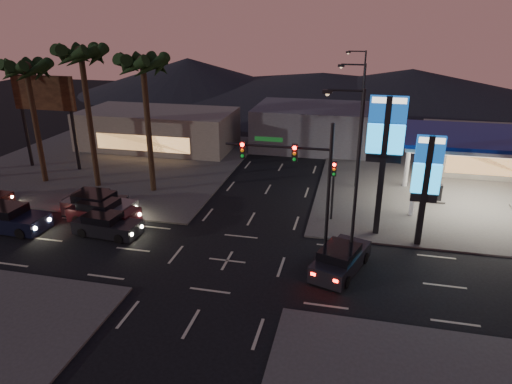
% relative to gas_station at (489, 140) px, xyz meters
% --- Properties ---
extents(ground, '(140.00, 140.00, 0.00)m').
position_rel_gas_station_xyz_m(ground, '(-16.00, -12.00, -5.08)').
color(ground, black).
rests_on(ground, ground).
extents(corner_lot_ne, '(24.00, 24.00, 0.12)m').
position_rel_gas_station_xyz_m(corner_lot_ne, '(0.00, 4.00, -5.02)').
color(corner_lot_ne, '#47443F').
rests_on(corner_lot_ne, ground).
extents(corner_lot_nw, '(24.00, 24.00, 0.12)m').
position_rel_gas_station_xyz_m(corner_lot_nw, '(-32.00, 4.00, -5.02)').
color(corner_lot_nw, '#47443F').
rests_on(corner_lot_nw, ground).
extents(gas_station, '(12.20, 8.20, 5.47)m').
position_rel_gas_station_xyz_m(gas_station, '(0.00, 0.00, 0.00)').
color(gas_station, silver).
rests_on(gas_station, ground).
extents(convenience_store, '(10.00, 6.00, 4.00)m').
position_rel_gas_station_xyz_m(convenience_store, '(2.00, 9.00, -3.08)').
color(convenience_store, '#726B5B').
rests_on(convenience_store, ground).
extents(pylon_sign_tall, '(2.20, 0.35, 9.00)m').
position_rel_gas_station_xyz_m(pylon_sign_tall, '(-7.50, -6.50, 1.31)').
color(pylon_sign_tall, black).
rests_on(pylon_sign_tall, ground).
extents(pylon_sign_short, '(1.60, 0.35, 7.00)m').
position_rel_gas_station_xyz_m(pylon_sign_short, '(-5.00, -7.50, -0.42)').
color(pylon_sign_short, black).
rests_on(pylon_sign_short, ground).
extents(traffic_signal_mast, '(6.10, 0.39, 8.00)m').
position_rel_gas_station_xyz_m(traffic_signal_mast, '(-12.24, -10.01, 0.15)').
color(traffic_signal_mast, black).
rests_on(traffic_signal_mast, ground).
extents(pedestal_signal, '(0.32, 0.39, 4.30)m').
position_rel_gas_station_xyz_m(pedestal_signal, '(-10.50, -5.02, -2.16)').
color(pedestal_signal, black).
rests_on(pedestal_signal, ground).
extents(streetlight_near, '(2.14, 0.25, 10.00)m').
position_rel_gas_station_xyz_m(streetlight_near, '(-9.21, -11.00, 0.64)').
color(streetlight_near, black).
rests_on(streetlight_near, ground).
extents(streetlight_mid, '(2.14, 0.25, 10.00)m').
position_rel_gas_station_xyz_m(streetlight_mid, '(-9.21, 2.00, 0.64)').
color(streetlight_mid, black).
rests_on(streetlight_mid, ground).
extents(streetlight_far, '(2.14, 0.25, 10.00)m').
position_rel_gas_station_xyz_m(streetlight_far, '(-9.21, 16.00, 0.64)').
color(streetlight_far, black).
rests_on(streetlight_far, ground).
extents(palm_a, '(4.41, 4.41, 10.86)m').
position_rel_gas_station_xyz_m(palm_a, '(-25.00, -2.50, 4.35)').
color(palm_a, black).
rests_on(palm_a, ground).
extents(palm_b, '(4.41, 4.41, 11.46)m').
position_rel_gas_station_xyz_m(palm_b, '(-30.00, -2.50, 4.89)').
color(palm_b, black).
rests_on(palm_b, ground).
extents(palm_c, '(4.41, 4.41, 10.26)m').
position_rel_gas_station_xyz_m(palm_c, '(-35.00, -2.50, 3.80)').
color(palm_c, black).
rests_on(palm_c, ground).
extents(billboard, '(6.00, 0.30, 8.50)m').
position_rel_gas_station_xyz_m(billboard, '(-36.50, 1.00, 1.25)').
color(billboard, black).
rests_on(billboard, ground).
extents(building_far_west, '(16.00, 8.00, 4.00)m').
position_rel_gas_station_xyz_m(building_far_west, '(-30.00, 10.00, -3.08)').
color(building_far_west, '#726B5B').
rests_on(building_far_west, ground).
extents(building_far_mid, '(12.00, 9.00, 4.40)m').
position_rel_gas_station_xyz_m(building_far_mid, '(-14.00, 14.00, -2.88)').
color(building_far_mid, '#4C4C51').
rests_on(building_far_mid, ground).
extents(hill_left, '(40.00, 40.00, 6.00)m').
position_rel_gas_station_xyz_m(hill_left, '(-41.00, 48.00, -2.08)').
color(hill_left, black).
rests_on(hill_left, ground).
extents(hill_right, '(50.00, 50.00, 5.00)m').
position_rel_gas_station_xyz_m(hill_right, '(-1.00, 48.00, -2.58)').
color(hill_right, black).
rests_on(hill_right, ground).
extents(hill_center, '(60.00, 60.00, 4.00)m').
position_rel_gas_station_xyz_m(hill_center, '(-16.00, 48.00, -3.08)').
color(hill_center, black).
rests_on(hill_center, ground).
extents(car_lane_a_front, '(4.53, 2.17, 1.44)m').
position_rel_gas_station_xyz_m(car_lane_a_front, '(-24.59, -10.43, -4.41)').
color(car_lane_a_front, black).
rests_on(car_lane_a_front, ground).
extents(car_lane_a_mid, '(5.06, 2.49, 1.60)m').
position_rel_gas_station_xyz_m(car_lane_a_mid, '(-25.80, -8.79, -4.34)').
color(car_lane_a_mid, black).
rests_on(car_lane_a_mid, ground).
extents(car_lane_a_rear, '(5.24, 2.35, 1.68)m').
position_rel_gas_station_xyz_m(car_lane_a_rear, '(-31.32, -11.20, -4.30)').
color(car_lane_a_rear, black).
rests_on(car_lane_a_rear, ground).
extents(car_lane_b_front, '(5.35, 2.62, 1.69)m').
position_rel_gas_station_xyz_m(car_lane_b_front, '(-26.68, -7.87, -4.30)').
color(car_lane_b_front, slate).
rests_on(car_lane_b_front, ground).
extents(car_lane_b_mid, '(4.50, 1.94, 1.46)m').
position_rel_gas_station_xyz_m(car_lane_b_mid, '(-27.50, -7.00, -4.41)').
color(car_lane_b_mid, black).
rests_on(car_lane_b_mid, ground).
extents(suv_station, '(3.31, 4.99, 1.55)m').
position_rel_gas_station_xyz_m(suv_station, '(-9.52, -11.66, -4.36)').
color(suv_station, black).
rests_on(suv_station, ground).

